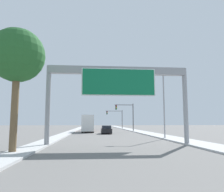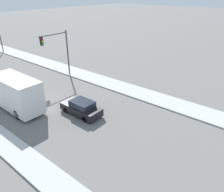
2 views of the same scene
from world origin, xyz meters
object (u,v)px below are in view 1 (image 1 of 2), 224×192
at_px(palm_tree_foreground, 17,56).
at_px(car_near_right, 89,127).
at_px(traffic_light_near_intersection, 127,113).
at_px(sign_gantry, 118,82).
at_px(traffic_light_mid_block, 117,116).
at_px(street_lamp_right, 162,98).
at_px(car_near_center, 106,130).
at_px(truck_box_primary, 88,124).

bearing_deg(palm_tree_foreground, car_near_right, 84.58).
bearing_deg(traffic_light_near_intersection, sign_gantry, -100.15).
relative_size(sign_gantry, traffic_light_mid_block, 2.23).
height_order(traffic_light_near_intersection, street_lamp_right, street_lamp_right).
bearing_deg(traffic_light_mid_block, palm_tree_foreground, -103.08).
height_order(sign_gantry, car_near_center, sign_gantry).
bearing_deg(car_near_right, sign_gantry, -85.02).
bearing_deg(car_near_right, truck_box_primary, -90.00).
bearing_deg(car_near_center, street_lamp_right, -62.52).
height_order(car_near_center, truck_box_primary, truck_box_primary).
bearing_deg(truck_box_primary, street_lamp_right, -62.15).
distance_m(truck_box_primary, traffic_light_mid_block, 24.84).
relative_size(truck_box_primary, street_lamp_right, 0.93).
bearing_deg(traffic_light_mid_block, traffic_light_near_intersection, -88.74).
height_order(palm_tree_foreground, street_lamp_right, street_lamp_right).
distance_m(sign_gantry, traffic_light_near_intersection, 30.63).
distance_m(car_near_right, street_lamp_right, 34.28).
bearing_deg(traffic_light_mid_block, car_near_center, -99.47).
bearing_deg(sign_gantry, palm_tree_foreground, -149.84).
relative_size(truck_box_primary, traffic_light_near_intersection, 1.32).
xyz_separation_m(car_near_right, traffic_light_mid_block, (8.45, 9.93, 3.42)).
xyz_separation_m(traffic_light_mid_block, street_lamp_right, (1.65, -42.36, 1.19)).
height_order(traffic_light_near_intersection, traffic_light_mid_block, traffic_light_near_intersection).
bearing_deg(palm_tree_foreground, sign_gantry, 30.16).
bearing_deg(traffic_light_near_intersection, car_near_center, -119.14).
height_order(sign_gantry, traffic_light_mid_block, sign_gantry).
relative_size(car_near_right, traffic_light_mid_block, 0.78).
distance_m(traffic_light_near_intersection, traffic_light_mid_block, 20.01).
bearing_deg(street_lamp_right, truck_box_primary, 117.85).
height_order(truck_box_primary, traffic_light_near_intersection, traffic_light_near_intersection).
distance_m(sign_gantry, car_near_center, 21.08).
height_order(car_near_right, street_lamp_right, street_lamp_right).
xyz_separation_m(sign_gantry, traffic_light_near_intersection, (5.39, 30.11, -1.55)).
bearing_deg(sign_gantry, traffic_light_near_intersection, 79.85).
relative_size(traffic_light_near_intersection, palm_tree_foreground, 0.73).
xyz_separation_m(car_near_center, traffic_light_mid_block, (4.95, 29.67, 3.41)).
height_order(truck_box_primary, traffic_light_mid_block, traffic_light_mid_block).
relative_size(car_near_center, street_lamp_right, 0.48).
relative_size(car_near_right, street_lamp_right, 0.51).
height_order(car_near_right, truck_box_primary, truck_box_primary).
relative_size(traffic_light_mid_block, palm_tree_foreground, 0.68).
xyz_separation_m(sign_gantry, palm_tree_foreground, (-7.74, -4.50, 0.91)).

